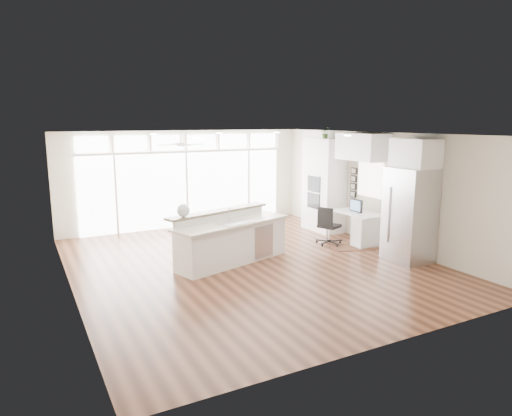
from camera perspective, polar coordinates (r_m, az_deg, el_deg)
floor at (r=9.67m, az=-0.73°, el=-7.04°), size 7.00×8.00×0.02m
ceiling at (r=9.21m, az=-0.77°, el=9.23°), size 7.00×8.00×0.02m
wall_back at (r=13.00m, az=-8.81°, el=3.61°), size 7.00×0.04×2.70m
wall_front at (r=6.14m, az=16.54°, el=-4.82°), size 7.00×0.04×2.70m
wall_left at (r=8.38m, az=-22.58°, el=-1.07°), size 0.04×8.00×2.70m
wall_right at (r=11.35m, az=15.21°, el=2.31°), size 0.04×8.00×2.70m
glass_wall at (r=12.98m, az=-8.68°, el=2.26°), size 5.80×0.06×2.08m
transom_row at (r=12.85m, az=-8.85°, el=8.14°), size 5.90×0.06×0.40m
desk_window at (r=11.52m, az=14.10°, el=3.49°), size 0.04×0.85×0.85m
ceiling_fan at (r=11.61m, az=-9.37°, el=8.34°), size 1.16×1.16×0.32m
recessed_lights at (r=9.39m, az=-1.33°, el=9.13°), size 3.40×3.00×0.02m
oven_cabinet at (r=12.53m, az=8.47°, el=2.89°), size 0.64×1.20×2.50m
desk_nook at (r=11.51m, az=12.60°, el=-2.38°), size 0.72×1.30×0.76m
upper_cabinets at (r=11.25m, az=13.17°, el=7.46°), size 0.64×1.30×0.64m
refrigerator at (r=10.19m, az=18.64°, el=-0.82°), size 0.76×0.90×2.00m
fridge_cabinet at (r=10.07m, az=19.33°, el=6.48°), size 0.64×0.90×0.60m
framed_photos at (r=12.00m, az=12.09°, el=3.14°), size 0.06×0.22×0.80m
kitchen_island at (r=9.63m, az=-2.96°, el=-3.74°), size 2.88×1.75×1.07m
rug at (r=11.12m, az=12.04°, el=-4.81°), size 1.07×0.93×0.01m
office_chair at (r=11.19m, az=9.16°, el=-2.18°), size 0.62×0.60×0.93m
fishbowl at (r=9.21m, az=-9.08°, el=-0.28°), size 0.31×0.31×0.26m
monitor at (r=11.34m, az=12.41°, el=0.31°), size 0.07×0.42×0.35m
keyboard at (r=11.27m, az=11.71°, el=-0.60°), size 0.16×0.30×0.01m
potted_plant at (r=12.42m, az=8.65°, el=9.13°), size 0.27×0.30×0.23m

